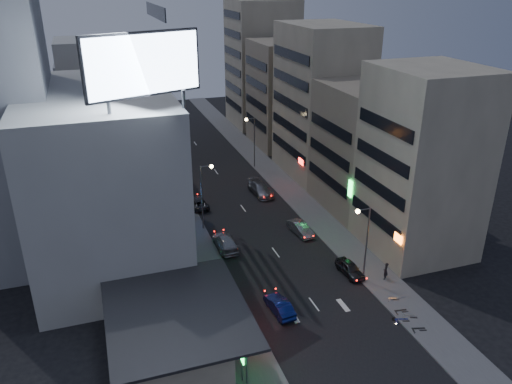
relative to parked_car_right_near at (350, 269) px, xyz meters
name	(u,v)px	position (x,y,z in m)	size (l,w,h in m)	color
ground	(334,331)	(-5.60, -7.48, -0.67)	(180.00, 180.00, 0.00)	black
sidewalk_left	(177,204)	(-13.60, 22.52, -0.61)	(4.00, 120.00, 0.12)	#4C4C4F
sidewalk_right	(288,189)	(2.40, 22.52, -0.61)	(4.00, 120.00, 0.12)	#4C4C4F
food_court	(167,332)	(-19.50, -5.48, 1.31)	(11.00, 13.00, 3.88)	#B4A78D
white_building	(103,176)	(-22.60, 12.52, 8.33)	(14.00, 24.00, 18.00)	#AFAFAA
shophouse_near	(422,163)	(9.40, 3.02, 9.33)	(10.00, 11.00, 20.00)	#B4A78D
shophouse_mid	(368,147)	(9.90, 14.52, 7.33)	(11.00, 12.00, 16.00)	gray
shophouse_far	(321,102)	(9.40, 27.52, 10.33)	(10.00, 14.00, 22.00)	#B4A78D
far_left_a	(103,109)	(-21.10, 37.52, 9.33)	(11.00, 10.00, 20.00)	#AFAFAA
far_left_b	(98,106)	(-21.60, 50.52, 6.83)	(12.00, 10.00, 15.00)	gray
far_right_a	(286,94)	(9.90, 42.52, 8.33)	(11.00, 12.00, 18.00)	gray
far_right_b	(262,64)	(10.40, 56.52, 11.33)	(12.00, 12.00, 24.00)	#B4A78D
billboard	(144,65)	(-18.59, 2.50, 20.99)	(9.52, 3.75, 6.20)	#595B60
street_lamp_right_near	(364,234)	(0.30, -1.48, 4.69)	(1.60, 0.44, 8.02)	#595B60
street_lamp_left	(205,188)	(-11.50, 14.52, 4.69)	(1.60, 0.44, 8.02)	#595B60
street_lamp_right_far	(252,135)	(0.30, 32.52, 4.69)	(1.60, 0.44, 8.02)	#595B60
parked_car_right_near	(350,269)	(0.00, 0.00, 0.00)	(1.59, 3.95, 1.35)	#2A2C30
parked_car_right_mid	(300,228)	(-1.30, 9.67, 0.02)	(1.47, 4.23, 1.39)	#93949A
parked_car_left	(197,203)	(-11.20, 20.83, -0.03)	(2.13, 4.61, 1.28)	#2B2C31
parked_car_right_far	(261,189)	(-1.91, 22.13, 0.13)	(2.26, 5.55, 1.61)	gray
road_car_blue	(279,306)	(-9.09, -3.50, 0.01)	(1.44, 4.14, 1.36)	navy
road_car_silver	(225,242)	(-10.60, 9.28, 0.09)	(2.14, 5.27, 1.53)	#95979C
person	(386,271)	(2.86, -2.04, 0.36)	(0.66, 0.43, 1.82)	black
scooter_black_a	(426,322)	(2.03, -9.72, -0.02)	(1.76, 0.59, 1.08)	black
scooter_silver_a	(417,310)	(2.34, -8.04, -0.01)	(1.76, 0.59, 1.08)	#AAAFB2
scooter_blue	(409,313)	(1.37, -8.18, -0.02)	(1.75, 0.58, 1.07)	navy
scooter_black_b	(407,304)	(2.01, -6.96, -0.02)	(1.74, 0.58, 1.06)	black
scooter_silver_b	(399,293)	(2.31, -5.22, -0.07)	(1.60, 0.53, 0.97)	#B9BDC2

